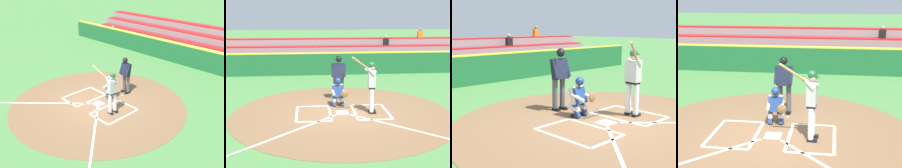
# 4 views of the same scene
# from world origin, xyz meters

# --- Properties ---
(ground_plane) EXTENTS (120.00, 120.00, 0.00)m
(ground_plane) POSITION_xyz_m (0.00, 0.00, 0.00)
(ground_plane) COLOR #4C8442
(dirt_circle) EXTENTS (8.00, 8.00, 0.01)m
(dirt_circle) POSITION_xyz_m (0.00, 0.00, 0.01)
(dirt_circle) COLOR brown
(dirt_circle) RESTS_ON ground
(home_plate_and_chalk) EXTENTS (7.93, 4.91, 0.01)m
(home_plate_and_chalk) POSITION_xyz_m (0.00, 0.88, 0.01)
(home_plate_and_chalk) COLOR white
(home_plate_and_chalk) RESTS_ON dirt_circle
(batter) EXTENTS (0.98, 0.65, 2.13)m
(batter) POSITION_xyz_m (-1.03, 0.11, 1.10)
(batter) COLOR white
(batter) RESTS_ON ground
(catcher) EXTENTS (0.62, 0.61, 1.13)m
(catcher) POSITION_xyz_m (0.06, -0.88, 0.59)
(catcher) COLOR black
(catcher) RESTS_ON ground
(plate_umpire) EXTENTS (0.60, 0.44, 1.86)m
(plate_umpire) POSITION_xyz_m (-0.04, -1.78, 1.08)
(plate_umpire) COLOR #4C4C51
(plate_umpire) RESTS_ON ground
(baseball) EXTENTS (0.07, 0.07, 0.07)m
(baseball) POSITION_xyz_m (-0.22, -1.37, 0.04)
(baseball) COLOR white
(baseball) RESTS_ON ground
(backstop_wall) EXTENTS (22.00, 0.36, 1.31)m
(backstop_wall) POSITION_xyz_m (0.00, -7.50, 0.65)
(backstop_wall) COLOR #1E6033
(backstop_wall) RESTS_ON ground
(bleacher_stand) EXTENTS (20.00, 3.40, 2.55)m
(bleacher_stand) POSITION_xyz_m (-0.00, -10.20, 0.70)
(bleacher_stand) COLOR gray
(bleacher_stand) RESTS_ON ground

